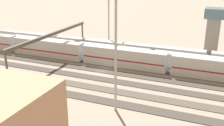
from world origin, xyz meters
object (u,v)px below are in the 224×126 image
object	(u,v)px
signal_gantry	(52,37)
control_tower	(213,27)
train_on_track_0	(124,49)
train_on_track_1	(111,52)
light_mast_1	(116,23)
train_on_track_2	(124,58)

from	to	relation	value
signal_gantry	control_tower	xyz separation A→B (m)	(-39.72, -28.87, 0.39)
train_on_track_0	signal_gantry	world-z (taller)	signal_gantry
train_on_track_0	train_on_track_1	world-z (taller)	same
light_mast_1	signal_gantry	world-z (taller)	light_mast_1
train_on_track_0	train_on_track_1	distance (m)	5.51
train_on_track_1	train_on_track_2	bearing A→B (deg)	138.88
signal_gantry	train_on_track_2	bearing A→B (deg)	-165.15
train_on_track_2	signal_gantry	xyz separation A→B (m)	(18.86, 5.00, 5.05)
signal_gantry	control_tower	bearing A→B (deg)	-143.99
control_tower	train_on_track_1	bearing A→B (deg)	35.36
light_mast_1	control_tower	bearing A→B (deg)	-107.24
train_on_track_2	signal_gantry	size ratio (longest dim) A/B	3.42
train_on_track_2	signal_gantry	world-z (taller)	signal_gantry
train_on_track_1	control_tower	world-z (taller)	control_tower
train_on_track_1	train_on_track_0	bearing A→B (deg)	-114.93
light_mast_1	control_tower	xyz separation A→B (m)	(-14.34, -46.23, -8.31)
train_on_track_0	light_mast_1	distance (m)	36.76
signal_gantry	train_on_track_0	bearing A→B (deg)	-135.86
train_on_track_1	light_mast_1	bearing A→B (deg)	114.11
train_on_track_2	train_on_track_0	bearing A→B (deg)	-71.20
train_on_track_2	train_on_track_1	bearing A→B (deg)	-41.12
light_mast_1	control_tower	world-z (taller)	light_mast_1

